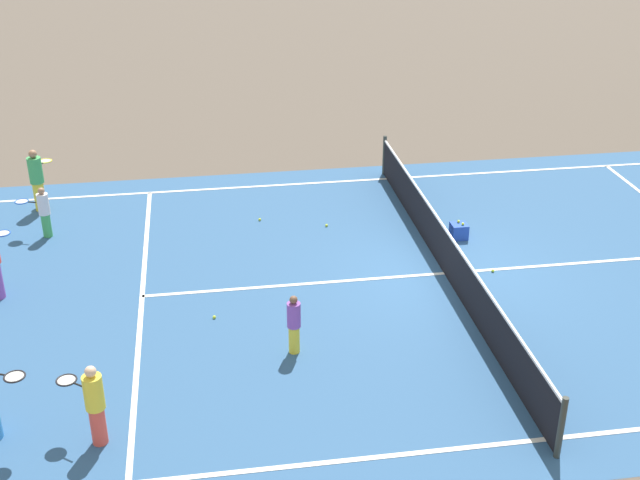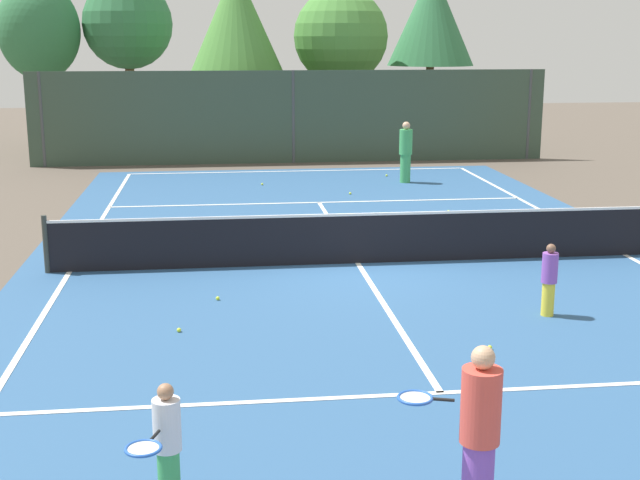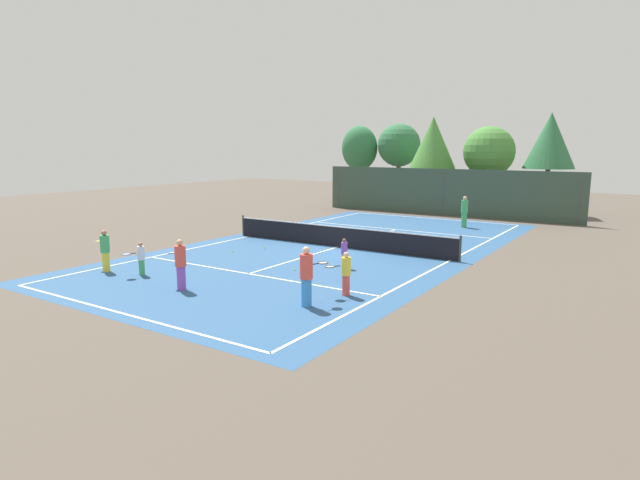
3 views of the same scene
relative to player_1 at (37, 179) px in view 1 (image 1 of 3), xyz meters
The scene contains 13 objects.
ground_plane 10.29m from the player_1, 61.93° to the left, with size 80.00×80.00×0.00m, color brown.
court_surface 10.29m from the player_1, 61.93° to the left, with size 13.00×25.00×0.01m.
tennis_net 10.27m from the player_1, 61.93° to the left, with size 11.90×0.10×1.10m.
player_1 is the anchor object (origin of this frame).
player_2 1.65m from the player_1, 12.09° to the left, with size 0.52×0.84×1.23m.
player_3 9.13m from the player_1, 36.88° to the left, with size 0.25×0.25×1.17m.
player_6 9.56m from the player_1, 13.12° to the left, with size 0.73×0.81×1.42m.
ball_crate 10.39m from the player_1, 72.12° to the left, with size 0.37×0.38×0.43m.
tennis_ball_0 7.27m from the player_1, 73.16° to the left, with size 0.07×0.07×0.07m, color #CCE533.
tennis_ball_4 11.96m from the player_1, 53.15° to the left, with size 0.07×0.07×0.07m, color #CCE533.
tennis_ball_5 11.26m from the player_1, 64.01° to the left, with size 0.07×0.07×0.07m, color #CCE533.
tennis_ball_6 7.23m from the player_1, 34.59° to the left, with size 0.07×0.07×0.07m, color #CCE533.
tennis_ball_8 5.63m from the player_1, 74.28° to the left, with size 0.07×0.07×0.07m, color #CCE533.
Camera 1 is at (15.06, -5.06, 8.50)m, focal length 46.51 mm.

